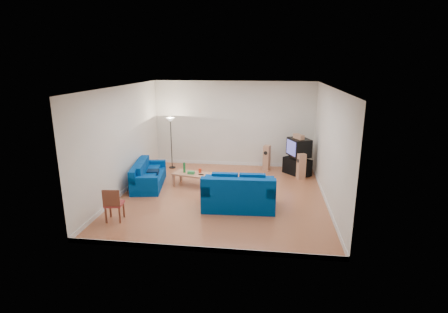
# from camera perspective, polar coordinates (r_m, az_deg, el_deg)

# --- Properties ---
(room) EXTENTS (6.01, 6.51, 3.21)m
(room) POSITION_cam_1_polar(r_m,az_deg,el_deg) (10.06, -0.30, 1.85)
(room) COLOR brown
(room) RESTS_ON ground
(sofa_three_seat) EXTENTS (1.18, 2.10, 0.77)m
(sofa_three_seat) POSITION_cam_1_polar(r_m,az_deg,el_deg) (11.48, -12.43, -3.35)
(sofa_three_seat) COLOR navy
(sofa_three_seat) RESTS_ON ground
(sofa_loveseat) EXTENTS (2.00, 1.18, 0.97)m
(sofa_loveseat) POSITION_cam_1_polar(r_m,az_deg,el_deg) (9.51, 2.39, -6.40)
(sofa_loveseat) COLOR navy
(sofa_loveseat) RESTS_ON ground
(coffee_table) EXTENTS (1.29, 0.85, 0.43)m
(coffee_table) POSITION_cam_1_polar(r_m,az_deg,el_deg) (11.22, -5.21, -2.99)
(coffee_table) COLOR tan
(coffee_table) RESTS_ON ground
(bottle) EXTENTS (0.10, 0.10, 0.32)m
(bottle) POSITION_cam_1_polar(r_m,az_deg,el_deg) (11.25, -6.49, -1.82)
(bottle) COLOR #197233
(bottle) RESTS_ON coffee_table
(tissue_box) EXTENTS (0.22, 0.14, 0.09)m
(tissue_box) POSITION_cam_1_polar(r_m,az_deg,el_deg) (11.11, -5.40, -2.64)
(tissue_box) COLOR green
(tissue_box) RESTS_ON coffee_table
(red_canister) EXTENTS (0.11, 0.11, 0.13)m
(red_canister) POSITION_cam_1_polar(r_m,az_deg,el_deg) (11.22, -3.94, -2.31)
(red_canister) COLOR red
(red_canister) RESTS_ON coffee_table
(remote) EXTENTS (0.18, 0.10, 0.02)m
(remote) POSITION_cam_1_polar(r_m,az_deg,el_deg) (11.02, -3.76, -2.94)
(remote) COLOR black
(remote) RESTS_ON coffee_table
(tv_stand) EXTENTS (1.02, 1.05, 0.58)m
(tv_stand) POSITION_cam_1_polar(r_m,az_deg,el_deg) (12.63, 11.84, -1.59)
(tv_stand) COLOR black
(tv_stand) RESTS_ON ground
(av_receiver) EXTENTS (0.56, 0.56, 0.10)m
(av_receiver) POSITION_cam_1_polar(r_m,az_deg,el_deg) (12.52, 11.87, -0.13)
(av_receiver) COLOR black
(av_receiver) RESTS_ON tv_stand
(television) EXTENTS (0.86, 0.97, 0.62)m
(television) POSITION_cam_1_polar(r_m,az_deg,el_deg) (12.45, 12.12, 1.49)
(television) COLOR black
(television) RESTS_ON av_receiver
(centre_speaker) EXTENTS (0.38, 0.47, 0.16)m
(centre_speaker) POSITION_cam_1_polar(r_m,az_deg,el_deg) (12.32, 12.10, 3.20)
(centre_speaker) COLOR tan
(centre_speaker) RESTS_ON television
(speaker_left) EXTENTS (0.29, 0.33, 0.94)m
(speaker_left) POSITION_cam_1_polar(r_m,az_deg,el_deg) (12.85, 6.97, -0.24)
(speaker_left) COLOR tan
(speaker_left) RESTS_ON ground
(speaker_right) EXTENTS (0.32, 0.29, 0.88)m
(speaker_right) POSITION_cam_1_polar(r_m,az_deg,el_deg) (12.12, 12.49, -1.58)
(speaker_right) COLOR tan
(speaker_right) RESTS_ON ground
(floor_lamp) EXTENTS (0.33, 0.33, 1.91)m
(floor_lamp) POSITION_cam_1_polar(r_m,az_deg,el_deg) (12.96, -8.71, 4.84)
(floor_lamp) COLOR black
(floor_lamp) RESTS_ON ground
(dining_chair) EXTENTS (0.46, 0.46, 0.88)m
(dining_chair) POSITION_cam_1_polar(r_m,az_deg,el_deg) (9.13, -17.63, -7.26)
(dining_chair) COLOR brown
(dining_chair) RESTS_ON ground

